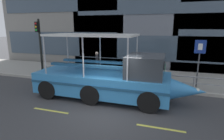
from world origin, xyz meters
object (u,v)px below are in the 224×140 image
object	(u,v)px
pedestrian_near_bow	(163,70)
pedestrian_mid_left	(131,65)
pedestrian_mid_right	(97,61)
parking_sign	(199,56)
duck_tour_boat	(111,79)
traffic_light_pole	(40,42)

from	to	relation	value
pedestrian_near_bow	pedestrian_mid_left	bearing A→B (deg)	170.63
pedestrian_mid_right	parking_sign	bearing A→B (deg)	-6.19
pedestrian_mid_left	parking_sign	bearing A→B (deg)	-5.04
pedestrian_mid_left	duck_tour_boat	bearing A→B (deg)	-97.50
duck_tour_boat	pedestrian_near_bow	xyz separation A→B (m)	(2.48, 2.81, 0.05)
pedestrian_mid_left	traffic_light_pole	bearing A→B (deg)	-173.13
parking_sign	pedestrian_mid_right	bearing A→B (deg)	173.81
traffic_light_pole	duck_tour_boat	size ratio (longest dim) A/B	0.47
traffic_light_pole	pedestrian_mid_left	size ratio (longest dim) A/B	2.38
traffic_light_pole	pedestrian_near_bow	bearing A→B (deg)	3.01
pedestrian_mid_right	pedestrian_near_bow	bearing A→B (deg)	-8.56
pedestrian_mid_left	pedestrian_mid_right	distance (m)	2.67
traffic_light_pole	pedestrian_mid_right	size ratio (longest dim) A/B	2.30
pedestrian_near_bow	pedestrian_mid_right	bearing A→B (deg)	171.44
pedestrian_mid_right	pedestrian_mid_left	bearing A→B (deg)	-7.93
parking_sign	pedestrian_near_bow	world-z (taller)	parking_sign
duck_tour_boat	pedestrian_near_bow	distance (m)	3.74
traffic_light_pole	parking_sign	size ratio (longest dim) A/B	1.46
pedestrian_near_bow	pedestrian_mid_right	size ratio (longest dim) A/B	0.86
duck_tour_boat	pedestrian_mid_right	world-z (taller)	duck_tour_boat
traffic_light_pole	pedestrian_near_bow	size ratio (longest dim) A/B	2.69
pedestrian_near_bow	pedestrian_mid_right	distance (m)	4.76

